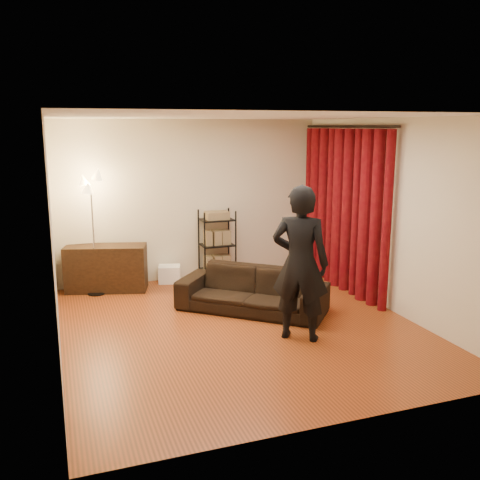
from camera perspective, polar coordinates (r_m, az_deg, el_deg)
name	(u,v)px	position (r m, az deg, el deg)	size (l,w,h in m)	color
floor	(240,327)	(7.12, 0.05, -9.22)	(5.00, 5.00, 0.00)	#9A4119
ceiling	(240,116)	(6.64, 0.05, 13.04)	(5.00, 5.00, 0.00)	white
wall_back	(191,200)	(9.12, -5.23, 4.22)	(5.00, 5.00, 0.00)	beige
wall_front	(341,278)	(4.54, 10.72, -3.97)	(5.00, 5.00, 0.00)	beige
wall_left	(53,238)	(6.38, -19.37, 0.19)	(5.00, 5.00, 0.00)	beige
wall_right	(392,216)	(7.79, 15.86, 2.47)	(5.00, 5.00, 0.00)	beige
curtain_rod	(347,126)	(8.58, 11.38, 11.79)	(0.04, 0.04, 2.65)	black
curtain	(343,210)	(8.67, 10.91, 3.14)	(0.22, 2.65, 2.55)	#620E0F
sofa	(252,290)	(7.61, 1.29, -5.39)	(2.08, 0.81, 0.61)	black
person	(300,263)	(6.51, 6.43, -2.50)	(0.70, 0.46, 1.91)	black
media_cabinet	(106,268)	(8.80, -14.08, -2.92)	(1.26, 0.47, 0.73)	black
storage_boxes	(170,274)	(9.08, -7.50, -3.62)	(0.36, 0.29, 0.30)	white
wire_shelf	(217,245)	(9.13, -2.46, -0.52)	(0.54, 0.38, 1.20)	black
floor_lamp	(93,235)	(8.52, -15.37, 0.48)	(0.34, 0.34, 1.88)	silver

